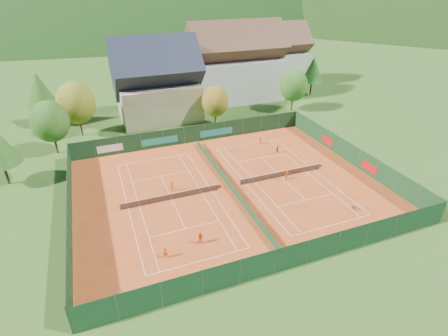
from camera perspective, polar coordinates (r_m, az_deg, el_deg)
ground at (r=47.50m, az=0.88°, el=-3.22°), size 600.00×600.00×0.00m
clay_pad at (r=47.49m, az=0.88°, el=-3.20°), size 40.00×32.00×0.01m
court_markings_left at (r=45.54m, az=-8.53°, el=-5.09°), size 11.03×23.83×0.00m
court_markings_right at (r=50.62m, az=9.30°, el=-1.40°), size 11.03×23.83×0.00m
tennis_net_left at (r=45.30m, az=-8.39°, el=-4.54°), size 13.30×0.10×1.02m
tennis_net_right at (r=50.45m, az=9.50°, el=-0.88°), size 13.30×0.10×1.02m
court_divider at (r=47.22m, az=0.88°, el=-2.69°), size 0.03×28.80×1.00m
fence_north at (r=60.13m, az=-5.27°, el=5.49°), size 40.00×0.10×3.00m
fence_south at (r=35.31m, az=10.99°, el=-14.01°), size 40.00×0.04×3.00m
fence_west at (r=44.40m, az=-23.95°, el=-6.26°), size 0.04×32.00×3.00m
fence_east at (r=56.54m, az=20.02°, el=2.21°), size 0.09×32.00×3.00m
chalet at (r=70.82m, az=-10.83°, el=13.17°), size 16.20×12.00×16.00m
hotel_block_a at (r=81.59m, az=1.89°, el=16.25°), size 21.60×11.00×17.25m
hotel_block_b at (r=94.83m, az=8.08°, el=17.31°), size 17.28×10.00×15.50m
tree_west_front at (r=60.94m, az=-26.53°, el=6.81°), size 5.72×5.72×8.69m
tree_west_mid at (r=66.12m, az=-23.02°, el=9.77°), size 6.44×6.44×9.78m
tree_west_back at (r=74.10m, az=-27.86°, el=11.17°), size 5.60×5.60×10.00m
tree_center at (r=66.18m, az=-1.47°, el=10.83°), size 5.01×5.01×7.60m
tree_east_front at (r=75.39m, az=11.30°, el=13.10°), size 5.72×5.72×8.69m
tree_east_mid at (r=87.10m, az=14.34°, el=15.33°), size 5.04×5.04×9.00m
tree_east_back at (r=89.48m, az=7.00°, el=16.78°), size 7.15×7.15×10.86m
mountain_backdrop at (r=281.79m, az=-12.16°, el=14.98°), size 820.00×530.00×242.00m
ball_hopper at (r=45.53m, az=20.43°, el=-6.01°), size 0.34×0.34×0.80m
loose_ball_0 at (r=40.00m, az=-11.73°, el=-10.89°), size 0.07×0.07×0.07m
loose_ball_1 at (r=42.31m, az=12.56°, el=-8.47°), size 0.07×0.07×0.07m
player_left_near at (r=36.77m, az=-9.56°, el=-13.45°), size 0.51×0.34×1.40m
player_left_mid at (r=37.94m, az=-3.82°, el=-11.36°), size 0.78×0.63×1.50m
player_left_far at (r=46.87m, az=-8.49°, el=-2.90°), size 1.17×1.02×1.56m
player_right_near at (r=49.61m, az=10.17°, el=-1.18°), size 0.95×0.68×1.50m
player_right_far_a at (r=59.87m, az=6.00°, el=4.51°), size 0.77×0.69×1.33m
player_right_far_b at (r=57.05m, az=8.71°, el=3.01°), size 1.21×0.96×1.28m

